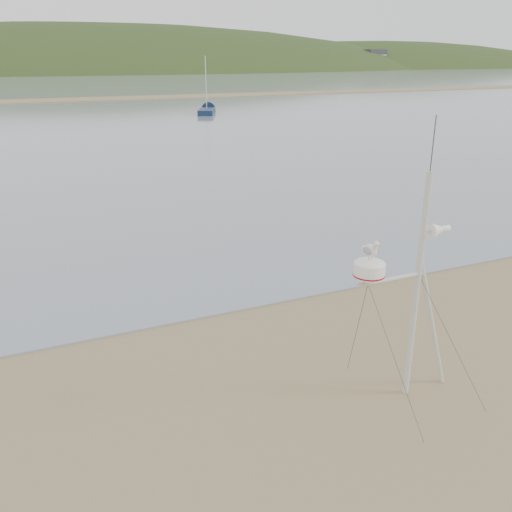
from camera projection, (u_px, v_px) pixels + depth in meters
name	position (u px, v px, depth m)	size (l,w,h in m)	color
ground	(113.00, 476.00, 7.44)	(560.00, 560.00, 0.00)	olive
water	(3.00, 82.00, 120.21)	(560.00, 256.00, 0.04)	gray
sandbar	(8.00, 102.00, 67.22)	(560.00, 7.00, 0.07)	olive
hill_ridge	(57.00, 121.00, 222.22)	(620.00, 180.00, 80.00)	#233415
far_cottages	(8.00, 60.00, 174.67)	(294.40, 6.30, 8.00)	silver
mast_rig	(411.00, 336.00, 8.83)	(2.06, 2.20, 4.65)	beige
sailboat_blue_far	(208.00, 110.00, 54.72)	(3.70, 5.92, 5.86)	#122341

